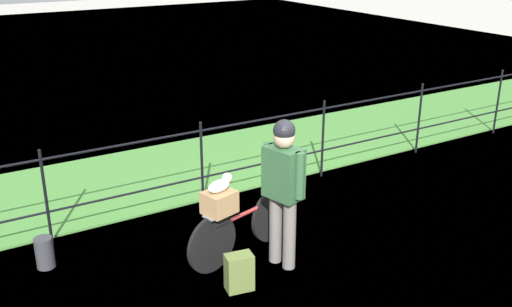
% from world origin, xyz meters
% --- Properties ---
extents(ground_plane, '(60.00, 60.00, 0.00)m').
position_xyz_m(ground_plane, '(0.00, 0.00, 0.00)').
color(ground_plane, '#B2ADA3').
extents(grass_strip, '(27.00, 2.40, 0.03)m').
position_xyz_m(grass_strip, '(0.00, 3.35, 0.01)').
color(grass_strip, '#478438').
rests_on(grass_strip, ground).
extents(harbor_water, '(30.00, 30.00, 0.00)m').
position_xyz_m(harbor_water, '(0.00, 10.24, 0.00)').
color(harbor_water, '#60849E').
rests_on(harbor_water, ground).
extents(iron_fence, '(18.04, 0.04, 1.19)m').
position_xyz_m(iron_fence, '(0.00, 2.02, 0.69)').
color(iron_fence, black).
rests_on(iron_fence, ground).
extents(bicycle_main, '(1.58, 0.46, 0.66)m').
position_xyz_m(bicycle_main, '(-1.19, 0.62, 0.35)').
color(bicycle_main, black).
rests_on(bicycle_main, ground).
extents(wooden_crate, '(0.38, 0.35, 0.24)m').
position_xyz_m(wooden_crate, '(-1.52, 0.54, 0.78)').
color(wooden_crate, '#A87F51').
rests_on(wooden_crate, bicycle_main).
extents(terrier_dog, '(0.32, 0.21, 0.18)m').
position_xyz_m(terrier_dog, '(-1.49, 0.54, 0.98)').
color(terrier_dog, silver).
rests_on(terrier_dog, wooden_crate).
extents(cyclist_person, '(0.35, 0.53, 1.68)m').
position_xyz_m(cyclist_person, '(-0.91, 0.23, 1.00)').
color(cyclist_person, slate).
rests_on(cyclist_person, ground).
extents(backpack_on_paving, '(0.31, 0.23, 0.40)m').
position_xyz_m(backpack_on_paving, '(-1.56, 0.05, 0.20)').
color(backpack_on_paving, olive).
rests_on(backpack_on_paving, ground).
extents(mooring_bollard, '(0.20, 0.20, 0.36)m').
position_xyz_m(mooring_bollard, '(-3.17, 1.52, 0.18)').
color(mooring_bollard, '#38383D').
rests_on(mooring_bollard, ground).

